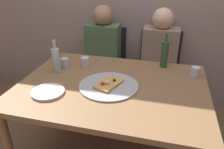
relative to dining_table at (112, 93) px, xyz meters
name	(u,v)px	position (x,y,z in m)	size (l,w,h in m)	color
dining_table	(112,93)	(0.00, 0.00, 0.00)	(1.39, 1.03, 0.74)	olive
pizza_tray	(109,86)	(-0.02, -0.04, 0.08)	(0.43, 0.43, 0.01)	#ADADB2
pizza_slice_last	(109,84)	(-0.02, -0.04, 0.10)	(0.20, 0.25, 0.05)	tan
wine_bottle	(56,59)	(-0.50, 0.11, 0.18)	(0.06, 0.06, 0.27)	#B2BCC1
beer_bottle	(165,54)	(0.35, 0.42, 0.20)	(0.06, 0.06, 0.30)	#2D5133
tumbler_near	(195,72)	(0.60, 0.29, 0.12)	(0.07, 0.07, 0.08)	silver
tumbler_far	(85,62)	(-0.31, 0.25, 0.12)	(0.07, 0.07, 0.09)	silver
wine_glass	(65,63)	(-0.47, 0.19, 0.12)	(0.07, 0.07, 0.08)	#B7C6BC
plate_stack	(48,92)	(-0.40, -0.23, 0.08)	(0.23, 0.23, 0.02)	white
chair_left	(105,62)	(-0.32, 0.92, -0.15)	(0.44, 0.44, 0.90)	black
chair_right	(158,67)	(0.30, 0.92, -0.15)	(0.44, 0.44, 0.90)	black
guest_in_sweater	(101,56)	(-0.32, 0.76, -0.02)	(0.36, 0.56, 1.17)	#4C6B47
guest_in_beanie	(158,62)	(0.30, 0.76, -0.02)	(0.36, 0.56, 1.17)	#937A60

